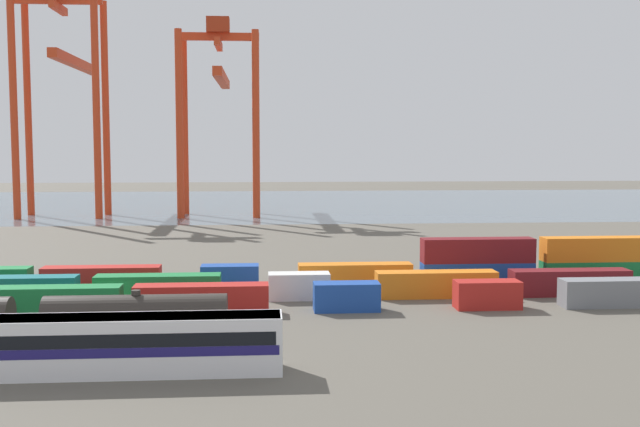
% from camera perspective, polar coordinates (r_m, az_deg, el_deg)
% --- Properties ---
extents(ground_plane, '(420.00, 420.00, 0.00)m').
position_cam_1_polar(ground_plane, '(113.34, -11.39, -2.72)').
color(ground_plane, '#5B564C').
extents(harbour_water, '(400.00, 110.00, 0.01)m').
position_cam_1_polar(harbour_water, '(203.23, -8.25, 0.73)').
color(harbour_water, slate).
rests_on(harbour_water, ground_plane).
extents(shipping_container_3, '(12.10, 2.44, 2.60)m').
position_cam_1_polar(shipping_container_3, '(73.00, -19.20, -6.14)').
color(shipping_container_3, '#197538').
rests_on(shipping_container_3, ground_plane).
extents(shipping_container_4, '(12.10, 2.44, 2.60)m').
position_cam_1_polar(shipping_container_4, '(70.77, -8.76, -6.27)').
color(shipping_container_4, '#AD211C').
rests_on(shipping_container_4, ground_plane).
extents(shipping_container_5, '(6.04, 2.44, 2.60)m').
position_cam_1_polar(shipping_container_5, '(70.97, 1.98, -6.18)').
color(shipping_container_5, '#1C4299').
rests_on(shipping_container_5, ground_plane).
extents(shipping_container_6, '(6.04, 2.44, 2.60)m').
position_cam_1_polar(shipping_container_6, '(73.57, 12.30, -5.89)').
color(shipping_container_6, '#AD211C').
rests_on(shipping_container_6, ground_plane).
extents(shipping_container_7, '(12.10, 2.44, 2.60)m').
position_cam_1_polar(shipping_container_7, '(78.33, 21.63, -5.47)').
color(shipping_container_7, slate).
rests_on(shipping_container_7, ground_plane).
extents(shipping_container_10, '(12.10, 2.44, 2.60)m').
position_cam_1_polar(shipping_container_10, '(79.78, -21.78, -5.29)').
color(shipping_container_10, '#146066').
rests_on(shipping_container_10, ground_plane).
extents(shipping_container_11, '(12.10, 2.44, 2.60)m').
position_cam_1_polar(shipping_container_11, '(76.78, -11.91, -5.43)').
color(shipping_container_11, '#197538').
rests_on(shipping_container_11, ground_plane).
extents(shipping_container_12, '(6.04, 2.44, 2.60)m').
position_cam_1_polar(shipping_container_12, '(76.19, -1.57, -5.40)').
color(shipping_container_12, silver).
rests_on(shipping_container_12, ground_plane).
extents(shipping_container_13, '(12.10, 2.44, 2.60)m').
position_cam_1_polar(shipping_container_13, '(78.05, 8.60, -5.20)').
color(shipping_container_13, orange).
rests_on(shipping_container_13, ground_plane).
extents(shipping_container_14, '(12.10, 2.44, 2.60)m').
position_cam_1_polar(shipping_container_14, '(82.19, 18.02, -4.88)').
color(shipping_container_14, maroon).
rests_on(shipping_container_14, ground_plane).
extents(shipping_container_17, '(12.10, 2.44, 2.60)m').
position_cam_1_polar(shipping_container_17, '(83.37, -15.88, -4.68)').
color(shipping_container_17, '#AD211C').
rests_on(shipping_container_17, ground_plane).
extents(shipping_container_18, '(6.04, 2.44, 2.60)m').
position_cam_1_polar(shipping_container_18, '(81.74, -6.69, -4.72)').
color(shipping_container_18, '#1C4299').
rests_on(shipping_container_18, ground_plane).
extents(shipping_container_19, '(12.10, 2.44, 2.60)m').
position_cam_1_polar(shipping_container_19, '(82.26, 2.62, -4.63)').
color(shipping_container_19, orange).
rests_on(shipping_container_19, ground_plane).
extents(shipping_container_20, '(12.10, 2.44, 2.60)m').
position_cam_1_polar(shipping_container_20, '(84.87, 11.57, -4.42)').
color(shipping_container_20, '#1C4299').
rests_on(shipping_container_20, ground_plane).
extents(shipping_container_21, '(12.10, 2.44, 2.60)m').
position_cam_1_polar(shipping_container_21, '(84.48, 11.61, -2.68)').
color(shipping_container_21, maroon).
rests_on(shipping_container_21, shipping_container_20).
extents(shipping_container_22, '(12.10, 2.44, 2.60)m').
position_cam_1_polar(shipping_container_22, '(89.40, 19.81, -4.14)').
color(shipping_container_22, '#197538').
rests_on(shipping_container_22, ground_plane).
extents(shipping_container_23, '(12.10, 2.44, 2.60)m').
position_cam_1_polar(shipping_container_23, '(89.03, 19.86, -2.49)').
color(shipping_container_23, orange).
rests_on(shipping_container_23, shipping_container_22).
extents(gantry_crane_west, '(18.15, 40.57, 49.37)m').
position_cam_1_polar(gantry_crane_west, '(175.88, -18.43, 9.50)').
color(gantry_crane_west, red).
rests_on(gantry_crane_west, ground_plane).
extents(gantry_crane_central, '(17.36, 38.42, 42.21)m').
position_cam_1_polar(gantry_crane_central, '(170.67, -7.45, 8.64)').
color(gantry_crane_central, red).
rests_on(gantry_crane_central, ground_plane).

